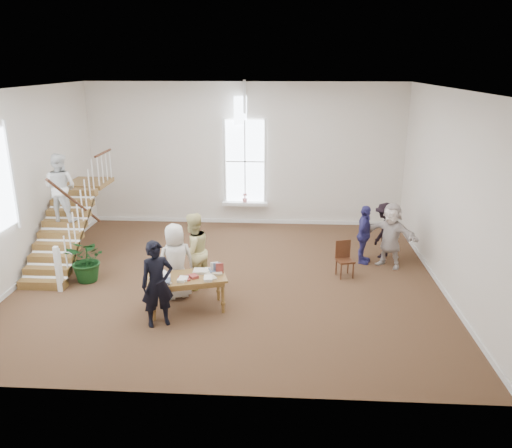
# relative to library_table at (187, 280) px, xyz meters

# --- Properties ---
(ground) EXTENTS (10.00, 10.00, 0.00)m
(ground) POSITION_rel_library_table_xyz_m (0.73, 1.66, -0.69)
(ground) COLOR #45291B
(ground) RESTS_ON ground
(room_shell) EXTENTS (10.49, 10.00, 10.00)m
(room_shell) POSITION_rel_library_table_xyz_m (0.73, 6.06, -0.29)
(room_shell) COLOR silver
(room_shell) RESTS_ON ground
(staircase) EXTENTS (1.10, 4.10, 2.92)m
(staircase) POSITION_rel_library_table_xyz_m (-3.61, 2.41, 0.93)
(staircase) COLOR brown
(staircase) RESTS_ON ground
(library_table) EXTENTS (1.80, 1.24, 0.83)m
(library_table) POSITION_rel_library_table_xyz_m (0.00, 0.00, 0.00)
(library_table) COLOR brown
(library_table) RESTS_ON ground
(police_officer) EXTENTS (0.77, 0.67, 1.78)m
(police_officer) POSITION_rel_library_table_xyz_m (-0.47, -0.65, 0.20)
(police_officer) COLOR black
(police_officer) RESTS_ON ground
(elderly_woman) EXTENTS (1.00, 0.88, 1.72)m
(elderly_woman) POSITION_rel_library_table_xyz_m (-0.37, 0.60, 0.17)
(elderly_woman) COLOR silver
(elderly_woman) RESTS_ON ground
(person_yellow) EXTENTS (1.11, 1.11, 1.82)m
(person_yellow) POSITION_rel_library_table_xyz_m (-0.07, 1.10, 0.22)
(person_yellow) COLOR beige
(person_yellow) RESTS_ON ground
(woman_cluster_a) EXTENTS (0.67, 0.99, 1.56)m
(woman_cluster_a) POSITION_rel_library_table_xyz_m (4.09, 2.89, 0.09)
(woman_cluster_a) COLOR navy
(woman_cluster_a) RESTS_ON ground
(woman_cluster_b) EXTENTS (0.98, 1.13, 1.51)m
(woman_cluster_b) POSITION_rel_library_table_xyz_m (4.69, 3.34, 0.07)
(woman_cluster_b) COLOR black
(woman_cluster_b) RESTS_ON ground
(woman_cluster_c) EXTENTS (1.57, 1.32, 1.69)m
(woman_cluster_c) POSITION_rel_library_table_xyz_m (4.73, 2.69, 0.16)
(woman_cluster_c) COLOR beige
(woman_cluster_c) RESTS_ON ground
(floor_plant) EXTENTS (1.19, 1.10, 1.10)m
(floor_plant) POSITION_rel_library_table_xyz_m (-2.67, 1.32, -0.14)
(floor_plant) COLOR #123915
(floor_plant) RESTS_ON ground
(side_chair) EXTENTS (0.48, 0.48, 0.90)m
(side_chair) POSITION_rel_library_table_xyz_m (3.50, 2.02, -0.20)
(side_chair) COLOR #36200E
(side_chair) RESTS_ON ground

